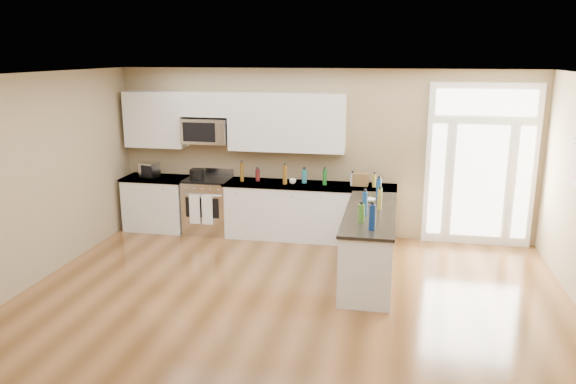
# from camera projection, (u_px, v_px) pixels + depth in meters

# --- Properties ---
(ground) EXTENTS (8.00, 8.00, 0.00)m
(ground) POSITION_uv_depth(u_px,v_px,m) (268.00, 349.00, 5.94)
(ground) COLOR brown
(room_shell) EXTENTS (8.00, 8.00, 8.00)m
(room_shell) POSITION_uv_depth(u_px,v_px,m) (267.00, 193.00, 5.52)
(room_shell) COLOR #998461
(room_shell) RESTS_ON ground
(back_cabinet_left) EXTENTS (1.10, 0.66, 0.94)m
(back_cabinet_left) POSITION_uv_depth(u_px,v_px,m) (157.00, 205.00, 9.89)
(back_cabinet_left) COLOR silver
(back_cabinet_left) RESTS_ON ground
(back_cabinet_right) EXTENTS (2.85, 0.66, 0.94)m
(back_cabinet_right) POSITION_uv_depth(u_px,v_px,m) (309.00, 213.00, 9.37)
(back_cabinet_right) COLOR silver
(back_cabinet_right) RESTS_ON ground
(peninsula_cabinet) EXTENTS (0.69, 2.32, 0.94)m
(peninsula_cabinet) POSITION_uv_depth(u_px,v_px,m) (369.00, 246.00, 7.79)
(peninsula_cabinet) COLOR silver
(peninsula_cabinet) RESTS_ON ground
(upper_cabinet_left) EXTENTS (1.04, 0.33, 0.95)m
(upper_cabinet_left) POSITION_uv_depth(u_px,v_px,m) (155.00, 119.00, 9.66)
(upper_cabinet_left) COLOR silver
(upper_cabinet_left) RESTS_ON room_shell
(upper_cabinet_right) EXTENTS (1.94, 0.33, 0.95)m
(upper_cabinet_right) POSITION_uv_depth(u_px,v_px,m) (286.00, 123.00, 9.23)
(upper_cabinet_right) COLOR silver
(upper_cabinet_right) RESTS_ON room_shell
(upper_cabinet_short) EXTENTS (0.82, 0.33, 0.40)m
(upper_cabinet_short) POSITION_uv_depth(u_px,v_px,m) (206.00, 104.00, 9.42)
(upper_cabinet_short) COLOR silver
(upper_cabinet_short) RESTS_ON room_shell
(microwave) EXTENTS (0.78, 0.41, 0.42)m
(microwave) POSITION_uv_depth(u_px,v_px,m) (206.00, 131.00, 9.49)
(microwave) COLOR silver
(microwave) RESTS_ON room_shell
(entry_door) EXTENTS (1.70, 0.10, 2.60)m
(entry_door) POSITION_uv_depth(u_px,v_px,m) (480.00, 166.00, 8.90)
(entry_door) COLOR white
(entry_door) RESTS_ON ground
(kitchen_range) EXTENTS (0.76, 0.68, 1.08)m
(kitchen_range) POSITION_uv_depth(u_px,v_px,m) (208.00, 205.00, 9.69)
(kitchen_range) COLOR silver
(kitchen_range) RESTS_ON ground
(stockpot) EXTENTS (0.30, 0.30, 0.19)m
(stockpot) POSITION_uv_depth(u_px,v_px,m) (197.00, 174.00, 9.50)
(stockpot) COLOR black
(stockpot) RESTS_ON kitchen_range
(toaster_oven) EXTENTS (0.36, 0.32, 0.26)m
(toaster_oven) POSITION_uv_depth(u_px,v_px,m) (150.00, 170.00, 9.74)
(toaster_oven) COLOR silver
(toaster_oven) RESTS_ON back_cabinet_left
(cardboard_box) EXTENTS (0.26, 0.20, 0.20)m
(cardboard_box) POSITION_uv_depth(u_px,v_px,m) (361.00, 179.00, 9.13)
(cardboard_box) COLOR brown
(cardboard_box) RESTS_ON back_cabinet_right
(bowl_left) EXTENTS (0.25, 0.25, 0.05)m
(bowl_left) POSITION_uv_depth(u_px,v_px,m) (150.00, 174.00, 9.88)
(bowl_left) COLOR white
(bowl_left) RESTS_ON back_cabinet_left
(bowl_peninsula) EXTENTS (0.17, 0.17, 0.05)m
(bowl_peninsula) POSITION_uv_depth(u_px,v_px,m) (370.00, 200.00, 8.15)
(bowl_peninsula) COLOR white
(bowl_peninsula) RESTS_ON peninsula_cabinet
(cup_counter) EXTENTS (0.14, 0.14, 0.09)m
(cup_counter) POSITION_uv_depth(u_px,v_px,m) (293.00, 181.00, 9.25)
(cup_counter) COLOR white
(cup_counter) RESTS_ON back_cabinet_right
(counter_bottles) EXTENTS (2.40, 2.43, 0.32)m
(counter_bottles) POSITION_uv_depth(u_px,v_px,m) (334.00, 189.00, 8.35)
(counter_bottles) COLOR #19591E
(counter_bottles) RESTS_ON back_cabinet_right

